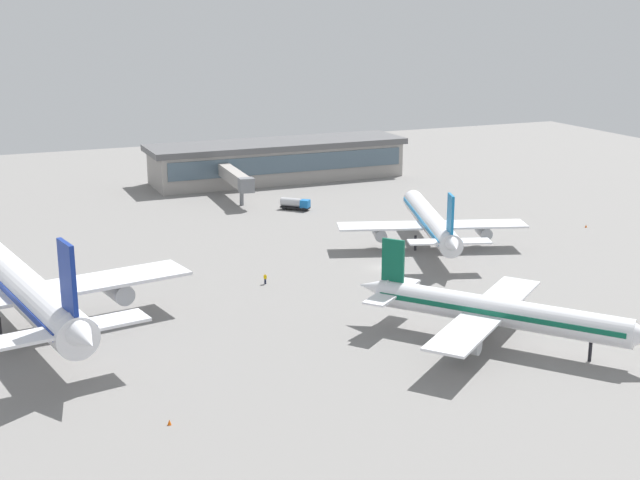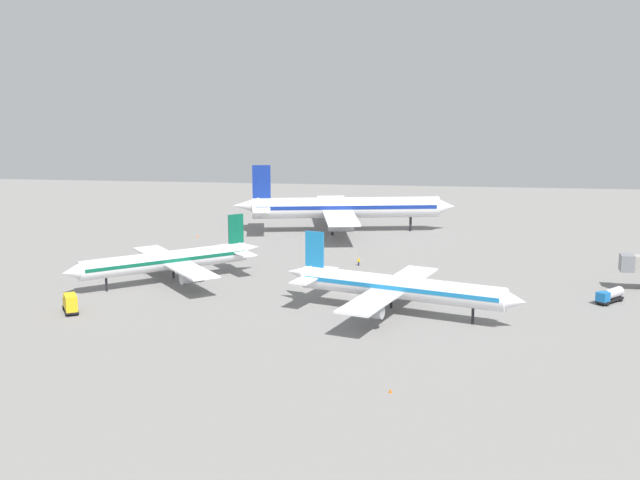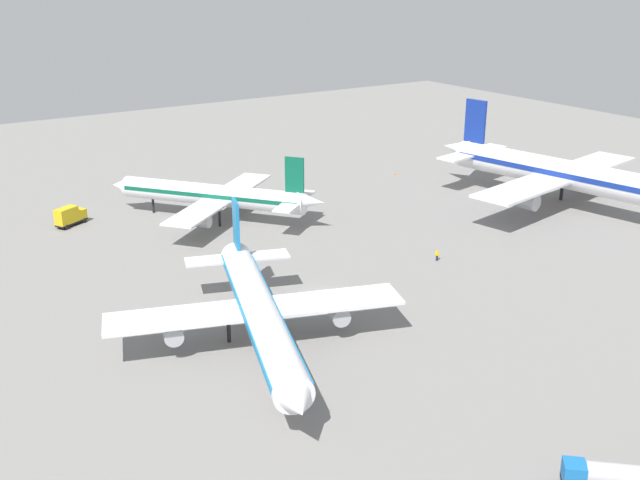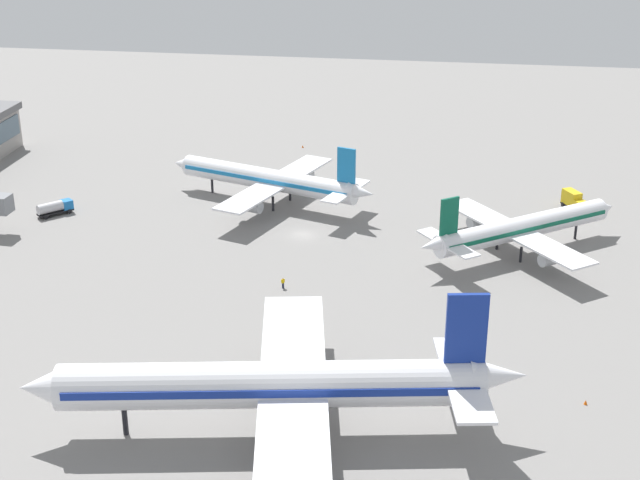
# 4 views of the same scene
# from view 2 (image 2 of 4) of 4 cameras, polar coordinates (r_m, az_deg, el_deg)

# --- Properties ---
(ground) EXTENTS (288.00, 288.00, 0.00)m
(ground) POSITION_cam_2_polar(r_m,az_deg,el_deg) (157.86, 2.30, -3.45)
(ground) COLOR gray
(airplane_at_gate) EXTENTS (28.52, 33.28, 12.06)m
(airplane_at_gate) POSITION_cam_2_polar(r_m,az_deg,el_deg) (165.45, -10.15, -1.36)
(airplane_at_gate) COLOR white
(airplane_at_gate) RESTS_ON ground
(airplane_taxiing) EXTENTS (44.97, 55.45, 16.95)m
(airplane_taxiing) POSITION_cam_2_polar(r_m,az_deg,el_deg) (213.05, 1.59, 2.18)
(airplane_taxiing) COLOR white
(airplane_taxiing) RESTS_ON ground
(airplane_distant) EXTENTS (33.69, 41.00, 12.86)m
(airplane_distant) POSITION_cam_2_polar(r_m,az_deg,el_deg) (142.75, 5.24, -3.17)
(airplane_distant) COLOR white
(airplane_distant) RESTS_ON ground
(catering_truck) EXTENTS (5.82, 4.39, 3.30)m
(catering_truck) POSITION_cam_2_polar(r_m,az_deg,el_deg) (149.91, -16.35, -4.06)
(catering_truck) COLOR black
(catering_truck) RESTS_ON ground
(fuel_truck) EXTENTS (5.92, 5.66, 2.50)m
(fuel_truck) POSITION_cam_2_polar(r_m,az_deg,el_deg) (158.38, 18.80, -3.50)
(fuel_truck) COLOR black
(fuel_truck) RESTS_ON ground
(ground_crew_worker) EXTENTS (0.53, 0.53, 1.67)m
(ground_crew_worker) POSITION_cam_2_polar(r_m,az_deg,el_deg) (177.92, 2.60, -1.45)
(ground_crew_worker) COLOR #1E2338
(ground_crew_worker) RESTS_ON ground
(safety_cone_near_gate) EXTENTS (0.44, 0.44, 0.60)m
(safety_cone_near_gate) POSITION_cam_2_polar(r_m,az_deg,el_deg) (209.35, -8.18, 0.26)
(safety_cone_near_gate) COLOR #EA590C
(safety_cone_near_gate) RESTS_ON ground
(safety_cone_mid_apron) EXTENTS (0.44, 0.44, 0.60)m
(safety_cone_mid_apron) POSITION_cam_2_polar(r_m,az_deg,el_deg) (110.58, 4.72, -9.99)
(safety_cone_mid_apron) COLOR #EA590C
(safety_cone_mid_apron) RESTS_ON ground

